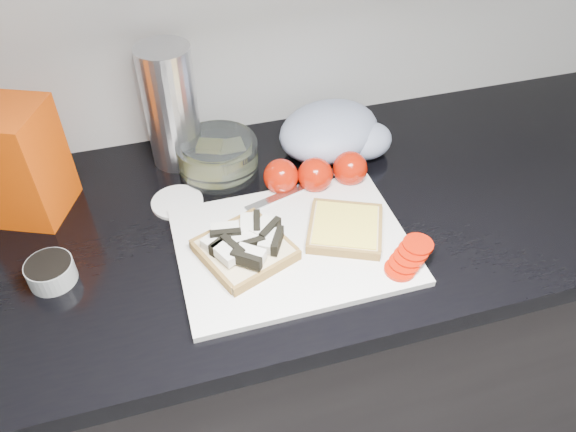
% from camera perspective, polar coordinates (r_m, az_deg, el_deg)
% --- Properties ---
extents(base_cabinet, '(3.50, 0.60, 0.86)m').
position_cam_1_polar(base_cabinet, '(1.41, -3.93, -14.37)').
color(base_cabinet, black).
rests_on(base_cabinet, ground).
extents(countertop, '(3.50, 0.64, 0.04)m').
position_cam_1_polar(countertop, '(1.06, -5.06, -1.06)').
color(countertop, black).
rests_on(countertop, base_cabinet).
extents(cutting_board, '(0.40, 0.30, 0.01)m').
position_cam_1_polar(cutting_board, '(0.99, 0.49, -3.01)').
color(cutting_board, white).
rests_on(cutting_board, countertop).
extents(bread_left, '(0.19, 0.19, 0.05)m').
position_cam_1_polar(bread_left, '(0.96, -4.45, -3.13)').
color(bread_left, beige).
rests_on(bread_left, cutting_board).
extents(bread_right, '(0.18, 0.18, 0.02)m').
position_cam_1_polar(bread_right, '(1.00, 5.83, -1.24)').
color(bread_right, beige).
rests_on(bread_right, cutting_board).
extents(tomato_slices, '(0.11, 0.09, 0.02)m').
position_cam_1_polar(tomato_slices, '(0.97, 12.20, -4.08)').
color(tomato_slices, '#AD1503').
rests_on(tomato_slices, cutting_board).
extents(knife, '(0.23, 0.08, 0.01)m').
position_cam_1_polar(knife, '(1.10, 2.42, 3.45)').
color(knife, '#B3B2B7').
rests_on(knife, cutting_board).
extents(seed_tub, '(0.08, 0.08, 0.04)m').
position_cam_1_polar(seed_tub, '(1.00, -22.98, -5.17)').
color(seed_tub, '#A1A6A7').
rests_on(seed_tub, countertop).
extents(tub_lid, '(0.13, 0.13, 0.01)m').
position_cam_1_polar(tub_lid, '(1.10, -11.18, 1.39)').
color(tub_lid, white).
rests_on(tub_lid, countertop).
extents(glass_bowl, '(0.16, 0.16, 0.07)m').
position_cam_1_polar(glass_bowl, '(1.15, -7.16, 6.02)').
color(glass_bowl, silver).
rests_on(glass_bowl, countertop).
extents(bread_bag, '(0.18, 0.17, 0.22)m').
position_cam_1_polar(bread_bag, '(1.11, -25.91, 4.92)').
color(bread_bag, '#F33B04').
rests_on(bread_bag, countertop).
extents(steel_canister, '(0.10, 0.10, 0.25)m').
position_cam_1_polar(steel_canister, '(1.14, -11.79, 10.78)').
color(steel_canister, '#BCBCC1').
rests_on(steel_canister, countertop).
extents(grocery_bag, '(0.28, 0.25, 0.10)m').
position_cam_1_polar(grocery_bag, '(1.19, 4.75, 8.47)').
color(grocery_bag, '#9BA7BF').
rests_on(grocery_bag, countertop).
extents(whole_tomatoes, '(0.21, 0.08, 0.07)m').
position_cam_1_polar(whole_tomatoes, '(1.10, 2.82, 4.36)').
color(whole_tomatoes, '#AD1503').
rests_on(whole_tomatoes, countertop).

